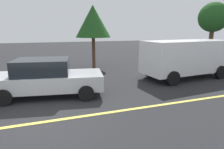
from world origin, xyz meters
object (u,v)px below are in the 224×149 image
Objects in this scene: white_van at (186,57)px; car_silver_approaching at (47,78)px; tree_left_verge at (213,18)px; tree_centre_verge at (93,22)px.

white_van is 7.85m from car_silver_approaching.
tree_left_verge is at bearing 19.21° from car_silver_approaching.
tree_centre_verge is (-4.37, 4.80, 2.10)m from white_van.
car_silver_approaching is at bearing -122.07° from tree_centre_verge.
tree_left_verge reaches higher than car_silver_approaching.
tree_centre_verge is (3.44, 5.48, 2.55)m from car_silver_approaching.
tree_left_verge is (5.97, 4.12, 2.51)m from white_van.
tree_left_verge is 1.12× the size of tree_centre_verge.
tree_left_verge is at bearing -3.80° from tree_centre_verge.
white_van reaches higher than car_silver_approaching.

